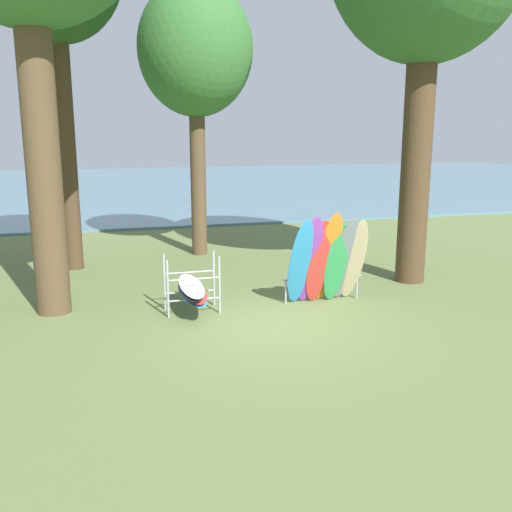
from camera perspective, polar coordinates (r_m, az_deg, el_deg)
The scene contains 5 objects.
ground_plane at distance 11.63m, azimuth 1.80°, elevation -7.01°, with size 80.00×80.00×0.00m, color olive.
lake_water at distance 40.93m, azimuth -10.95°, elevation 6.91°, with size 80.00×36.00×0.10m, color slate.
tree_far_left_back at distance 18.07m, azimuth -6.04°, elevation 19.53°, with size 3.42×3.42×8.17m.
leaning_board_pile at distance 12.85m, azimuth 7.11°, elevation -0.50°, with size 1.89×0.96×2.18m.
board_storage_rack at distance 12.50m, azimuth -6.40°, elevation -3.30°, with size 1.15×2.12×1.25m.
Camera 1 is at (-3.28, -10.46, 3.89)m, focal length 40.19 mm.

